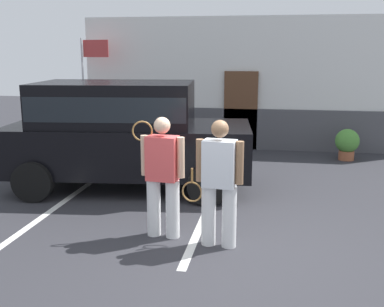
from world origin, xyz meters
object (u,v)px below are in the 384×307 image
Objects in this scene: parked_suv at (123,130)px; potted_plant_by_porch at (347,143)px; tennis_player_man at (162,175)px; flag_pole at (89,72)px; tennis_player_woman at (219,182)px.

potted_plant_by_porch is at bearing 28.87° from parked_suv.
flag_pole is (-3.41, 5.92, 1.15)m from tennis_player_man.
tennis_player_woman is at bearing -55.30° from flag_pole.
tennis_player_woman is 7.53m from flag_pole.
tennis_player_man is 0.85m from tennis_player_woman.
parked_suv is 5.69m from potted_plant_by_porch.
flag_pole reaches higher than tennis_player_man.
tennis_player_woman is at bearing 172.74° from tennis_player_man.
tennis_player_man is at bearing -60.02° from flag_pole.
tennis_player_woman reaches higher than tennis_player_man.
parked_suv is at bearing -59.91° from flag_pole.
parked_suv is 6.23× the size of potted_plant_by_porch.
tennis_player_man is 0.58× the size of flag_pole.
tennis_player_woman is at bearing -113.72° from potted_plant_by_porch.
flag_pole is at bearing 176.47° from potted_plant_by_porch.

